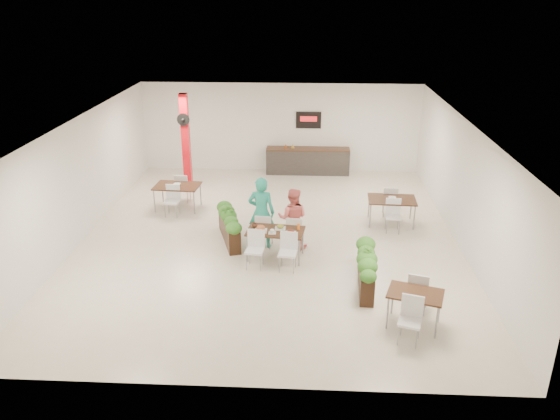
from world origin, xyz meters
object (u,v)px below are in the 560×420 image
object	(u,v)px
diner_man	(261,212)
side_table_c	(415,299)
side_table_a	(177,189)
side_table_b	(392,202)
service_counter	(308,160)
diner_woman	(293,218)
red_column	(186,141)
planter_right	(366,267)
planter_left	(229,223)
main_table	(275,235)

from	to	relation	value
diner_man	side_table_c	bearing A→B (deg)	140.42
side_table_a	side_table_b	world-z (taller)	same
service_counter	diner_man	world-z (taller)	service_counter
diner_man	side_table_a	distance (m)	3.76
service_counter	diner_woman	size ratio (longest dim) A/B	1.86
red_column	side_table_c	size ratio (longest dim) A/B	1.91
service_counter	planter_right	distance (m)	8.26
diner_woman	side_table_b	world-z (taller)	diner_woman
diner_man	planter_left	bearing A→B (deg)	-11.21
side_table_a	side_table_c	size ratio (longest dim) A/B	0.98
main_table	side_table_c	size ratio (longest dim) A/B	1.05
side_table_c	planter_left	bearing A→B (deg)	155.81
service_counter	planter_right	size ratio (longest dim) A/B	1.59
main_table	side_table_a	size ratio (longest dim) A/B	1.07
main_table	planter_right	bearing A→B (deg)	-31.88
main_table	planter_left	size ratio (longest dim) A/B	0.94
diner_man	planter_right	xyz separation A→B (m)	(2.52, -1.98, -0.46)
main_table	side_table_c	bearing A→B (deg)	-43.94
diner_woman	diner_man	bearing A→B (deg)	6.75
diner_man	side_table_b	world-z (taller)	diner_man
planter_right	side_table_a	world-z (taller)	planter_right
side_table_c	main_table	bearing A→B (deg)	153.68
service_counter	diner_man	size ratio (longest dim) A/B	1.58
diner_man	diner_woman	size ratio (longest dim) A/B	1.18
side_table_b	planter_left	bearing A→B (deg)	-159.67
main_table	diner_woman	world-z (taller)	diner_woman
red_column	diner_man	xyz separation A→B (m)	(2.83, -4.30, -0.69)
diner_man	diner_woman	xyz separation A→B (m)	(0.80, 0.00, -0.14)
main_table	diner_woman	xyz separation A→B (m)	(0.41, 0.65, 0.17)
main_table	side_table_a	distance (m)	4.48
service_counter	side_table_b	distance (m)	5.09
planter_right	side_table_c	distance (m)	1.71
diner_woman	side_table_a	world-z (taller)	diner_woman
red_column	main_table	xyz separation A→B (m)	(3.22, -4.96, -1.01)
diner_man	diner_woman	distance (m)	0.81
diner_woman	red_column	bearing A→B (deg)	-43.08
main_table	red_column	bearing A→B (deg)	123.03
service_counter	red_column	bearing A→B (deg)	-155.00
service_counter	main_table	xyz separation A→B (m)	(-0.78, -6.82, 0.14)
diner_man	side_table_c	size ratio (longest dim) A/B	1.14
service_counter	side_table_c	size ratio (longest dim) A/B	1.80
main_table	planter_left	world-z (taller)	planter_left
side_table_a	planter_left	bearing A→B (deg)	-45.94
diner_man	planter_right	world-z (taller)	diner_man
red_column	diner_man	world-z (taller)	red_column
main_table	side_table_b	distance (m)	3.95
main_table	diner_man	distance (m)	0.82
diner_man	side_table_c	world-z (taller)	diner_man
service_counter	side_table_b	world-z (taller)	service_counter
red_column	diner_man	distance (m)	5.20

